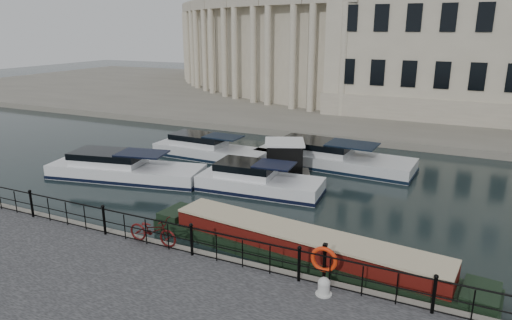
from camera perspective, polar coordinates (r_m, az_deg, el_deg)
The scene contains 10 objects.
ground_plane at distance 18.61m, azimuth -4.08°, elevation -10.30°, with size 160.00×160.00×0.00m, color black.
far_bank at distance 54.69m, azimuth 16.38°, elevation 7.18°, with size 120.00×42.00×0.55m, color #6B665B.
railing at distance 16.36m, azimuth -8.06°, elevation -9.66°, with size 24.14×0.14×1.22m.
civic_building at distance 50.05m, azimuth 15.02°, elevation 14.29°, with size 53.55×31.84×16.85m.
bicycle at distance 17.48m, azimuth -12.79°, elevation -8.58°, with size 0.71×2.04×1.07m, color #4B0E0D.
mooring_bollard at distance 14.37m, azimuth 8.49°, elevation -15.37°, with size 0.50×0.50×0.57m.
life_ring_post at distance 14.52m, azimuth 8.50°, elevation -12.25°, with size 0.86×0.22×1.40m.
narrowboat at distance 17.16m, azimuth 5.78°, elevation -11.41°, with size 13.23×3.18×1.49m.
harbour_hut at distance 26.15m, azimuth 3.54°, elevation -0.09°, with size 3.74×3.47×2.18m.
cabin_cruisers at distance 27.28m, azimuth -2.28°, elevation -0.66°, with size 19.62×11.21×1.99m.
Camera 1 is at (8.25, -14.46, 8.32)m, focal length 32.00 mm.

